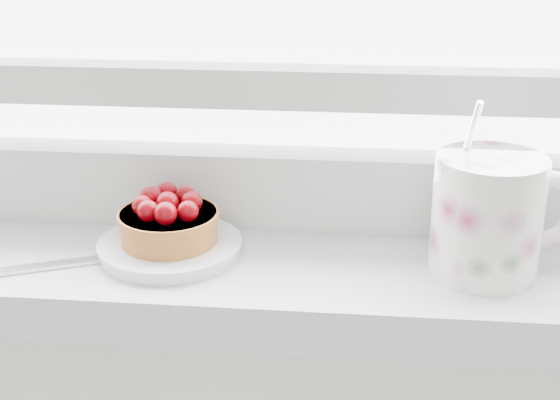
# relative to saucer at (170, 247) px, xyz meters

# --- Properties ---
(saucer) EXTENTS (0.12, 0.12, 0.01)m
(saucer) POSITION_rel_saucer_xyz_m (0.00, 0.00, 0.00)
(saucer) COLOR silver
(saucer) RESTS_ON windowsill
(raspberry_tart) EXTENTS (0.09, 0.09, 0.05)m
(raspberry_tart) POSITION_rel_saucer_xyz_m (-0.00, 0.00, 0.03)
(raspberry_tart) COLOR #995621
(raspberry_tart) RESTS_ON saucer
(floral_mug) EXTENTS (0.13, 0.11, 0.14)m
(floral_mug) POSITION_rel_saucer_xyz_m (0.27, -0.01, 0.05)
(floral_mug) COLOR white
(floral_mug) RESTS_ON windowsill
(fork) EXTENTS (0.19, 0.10, 0.00)m
(fork) POSITION_rel_saucer_xyz_m (-0.06, -0.02, -0.00)
(fork) COLOR silver
(fork) RESTS_ON windowsill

